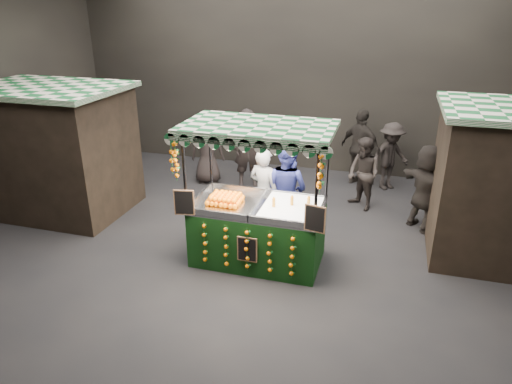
% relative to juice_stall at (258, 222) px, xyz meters
% --- Properties ---
extents(ground, '(12.00, 12.00, 0.00)m').
position_rel_juice_stall_xyz_m(ground, '(-0.20, -0.08, -0.74)').
color(ground, black).
rests_on(ground, ground).
extents(market_hall, '(12.10, 10.10, 5.05)m').
position_rel_juice_stall_xyz_m(market_hall, '(-0.20, -0.08, 2.64)').
color(market_hall, black).
rests_on(market_hall, ground).
extents(neighbour_stall_left, '(3.00, 2.20, 2.60)m').
position_rel_juice_stall_xyz_m(neighbour_stall_left, '(-4.60, 0.92, 0.57)').
color(neighbour_stall_left, black).
rests_on(neighbour_stall_left, ground).
extents(juice_stall, '(2.46, 1.45, 2.38)m').
position_rel_juice_stall_xyz_m(juice_stall, '(0.00, 0.00, 0.00)').
color(juice_stall, black).
rests_on(juice_stall, ground).
extents(vendor_grey, '(0.71, 0.57, 1.68)m').
position_rel_juice_stall_xyz_m(vendor_grey, '(-0.19, 1.05, 0.10)').
color(vendor_grey, gray).
rests_on(vendor_grey, ground).
extents(vendor_blue, '(1.08, 0.98, 1.80)m').
position_rel_juice_stall_xyz_m(vendor_blue, '(0.22, 1.14, 0.16)').
color(vendor_blue, navy).
rests_on(vendor_blue, ground).
extents(shopper_0, '(0.78, 0.65, 1.84)m').
position_rel_juice_stall_xyz_m(shopper_0, '(-1.19, 3.32, 0.18)').
color(shopper_0, black).
rests_on(shopper_0, ground).
extents(shopper_1, '(0.94, 0.95, 1.55)m').
position_rel_juice_stall_xyz_m(shopper_1, '(1.51, 2.71, 0.04)').
color(shopper_1, '#2D2724').
rests_on(shopper_1, ground).
extents(shopper_2, '(1.15, 0.93, 1.83)m').
position_rel_juice_stall_xyz_m(shopper_2, '(1.32, 4.12, 0.17)').
color(shopper_2, black).
rests_on(shopper_2, ground).
extents(shopper_3, '(1.16, 1.12, 1.59)m').
position_rel_juice_stall_xyz_m(shopper_3, '(2.02, 4.03, 0.05)').
color(shopper_3, black).
rests_on(shopper_3, ground).
extents(shopper_4, '(0.90, 0.70, 1.63)m').
position_rel_juice_stall_xyz_m(shopper_4, '(-2.21, 3.25, 0.08)').
color(shopper_4, black).
rests_on(shopper_4, ground).
extents(shopper_5, '(1.39, 1.53, 1.70)m').
position_rel_juice_stall_xyz_m(shopper_5, '(2.72, 2.08, 0.11)').
color(shopper_5, '#2A2522').
rests_on(shopper_5, ground).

